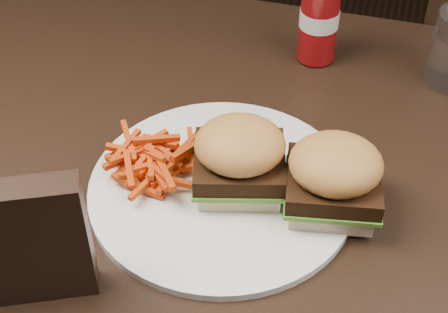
# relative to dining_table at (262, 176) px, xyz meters

# --- Properties ---
(dining_table) EXTENTS (1.20, 0.80, 0.04)m
(dining_table) POSITION_rel_dining_table_xyz_m (0.00, 0.00, 0.00)
(dining_table) COLOR black
(dining_table) RESTS_ON ground
(plate) EXTENTS (0.33, 0.33, 0.01)m
(plate) POSITION_rel_dining_table_xyz_m (-0.04, -0.06, 0.03)
(plate) COLOR white
(plate) RESTS_ON dining_table
(sandwich_half_a) EXTENTS (0.12, 0.11, 0.02)m
(sandwich_half_a) POSITION_rel_dining_table_xyz_m (-0.02, -0.05, 0.04)
(sandwich_half_a) COLOR #F7E7BE
(sandwich_half_a) RESTS_ON plate
(sandwich_half_b) EXTENTS (0.11, 0.11, 0.02)m
(sandwich_half_b) POSITION_rel_dining_table_xyz_m (0.09, -0.06, 0.04)
(sandwich_half_b) COLOR beige
(sandwich_half_b) RESTS_ON plate
(fries_pile) EXTENTS (0.11, 0.11, 0.04)m
(fries_pile) POSITION_rel_dining_table_xyz_m (-0.12, -0.06, 0.05)
(fries_pile) COLOR #CC4710
(fries_pile) RESTS_ON plate
(ketchup_bottle) EXTENTS (0.07, 0.07, 0.11)m
(ketchup_bottle) POSITION_rel_dining_table_xyz_m (0.02, 0.26, 0.08)
(ketchup_bottle) COLOR maroon
(ketchup_bottle) RESTS_ON dining_table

